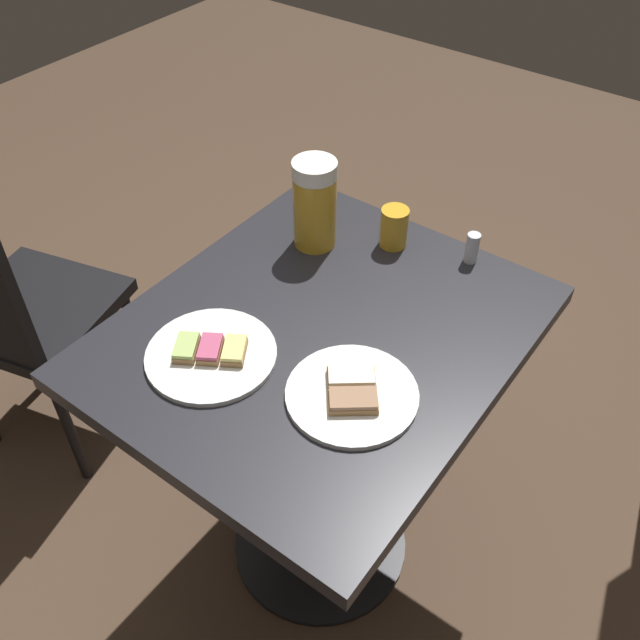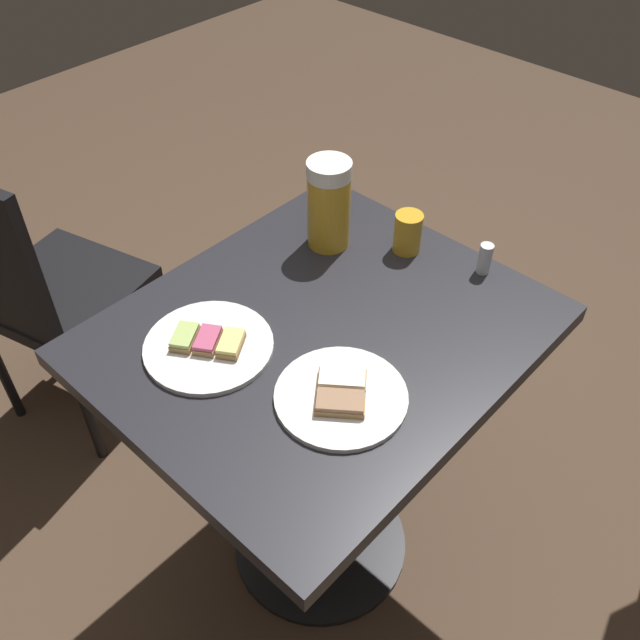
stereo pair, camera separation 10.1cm
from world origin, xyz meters
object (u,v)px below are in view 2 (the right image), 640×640
at_px(plate_far, 341,395).
at_px(cafe_chair, 36,286).
at_px(plate_near, 208,345).
at_px(salt_shaker, 485,259).
at_px(beer_glass_small, 408,233).
at_px(beer_mug, 329,203).

relative_size(plate_far, cafe_chair, 0.25).
bearing_deg(plate_far, cafe_chair, 4.48).
bearing_deg(plate_near, salt_shaker, -114.78).
xyz_separation_m(plate_far, cafe_chair, (0.97, 0.08, -0.28)).
bearing_deg(beer_glass_small, plate_far, 113.21).
height_order(plate_far, salt_shaker, salt_shaker).
distance_m(beer_mug, salt_shaker, 0.33).
height_order(plate_far, cafe_chair, cafe_chair).
distance_m(plate_near, beer_glass_small, 0.47).
relative_size(plate_near, beer_glass_small, 2.69).
xyz_separation_m(beer_mug, beer_glass_small, (-0.14, -0.09, -0.05)).
height_order(beer_glass_small, cafe_chair, cafe_chair).
bearing_deg(salt_shaker, beer_mug, 24.64).
relative_size(plate_far, beer_glass_small, 2.60).
xyz_separation_m(beer_glass_small, cafe_chair, (0.80, 0.47, -0.31)).
distance_m(beer_mug, cafe_chair, 0.85).
xyz_separation_m(beer_mug, cafe_chair, (0.66, 0.38, -0.37)).
xyz_separation_m(plate_near, plate_far, (-0.25, -0.07, 0.00)).
bearing_deg(cafe_chair, beer_glass_small, 15.76).
relative_size(plate_near, beer_mug, 1.21).
bearing_deg(beer_mug, beer_glass_small, -147.44).
bearing_deg(cafe_chair, plate_far, -10.26).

